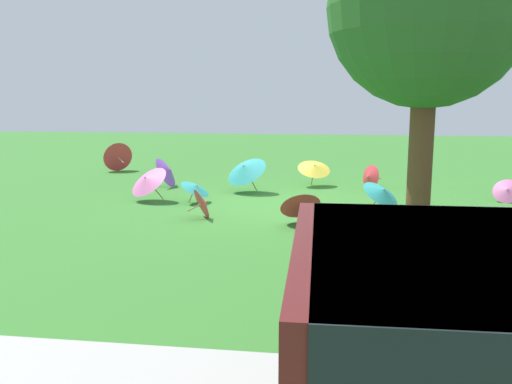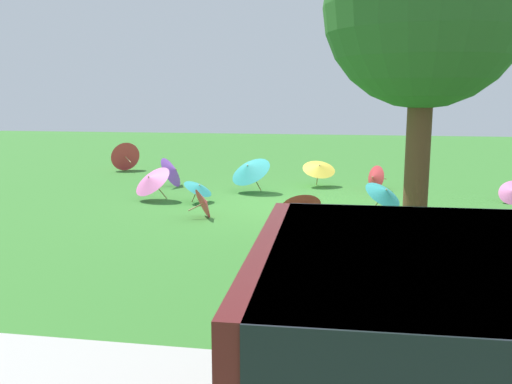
% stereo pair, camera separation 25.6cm
% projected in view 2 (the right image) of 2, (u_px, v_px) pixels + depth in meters
% --- Properties ---
extents(ground, '(40.00, 40.00, 0.00)m').
position_uv_depth(ground, '(292.00, 206.00, 10.97)').
color(ground, '#387A2D').
extents(shade_tree, '(2.53, 2.53, 4.57)m').
position_uv_depth(shade_tree, '(425.00, 8.00, 6.74)').
color(shade_tree, brown).
rests_on(shade_tree, ground).
extents(parasol_red_0, '(0.86, 0.79, 0.68)m').
position_uv_depth(parasol_red_0, '(300.00, 203.00, 9.37)').
color(parasol_red_0, tan).
rests_on(parasol_red_0, ground).
extents(parasol_teal_0, '(0.73, 0.74, 0.52)m').
position_uv_depth(parasol_teal_0, '(199.00, 187.00, 11.29)').
color(parasol_teal_0, tan).
rests_on(parasol_teal_0, ground).
extents(parasol_pink_0, '(1.11, 1.10, 0.79)m').
position_uv_depth(parasol_pink_0, '(151.00, 179.00, 11.45)').
color(parasol_pink_0, tan).
rests_on(parasol_pink_0, ground).
extents(parasol_purple_0, '(0.81, 0.81, 0.77)m').
position_uv_depth(parasol_purple_0, '(173.00, 171.00, 13.28)').
color(parasol_purple_0, tan).
rests_on(parasol_purple_0, ground).
extents(parasol_teal_2, '(1.26, 1.25, 0.91)m').
position_uv_depth(parasol_teal_2, '(249.00, 169.00, 12.38)').
color(parasol_teal_2, tan).
rests_on(parasol_teal_2, ground).
extents(parasol_red_1, '(0.55, 0.65, 0.56)m').
position_uv_depth(parasol_red_1, '(205.00, 203.00, 9.92)').
color(parasol_red_1, tan).
rests_on(parasol_red_1, ground).
extents(parasol_teal_3, '(0.97, 0.98, 0.68)m').
position_uv_depth(parasol_teal_3, '(384.00, 193.00, 10.13)').
color(parasol_teal_3, tan).
rests_on(parasol_teal_3, ground).
extents(parasol_red_3, '(0.88, 0.85, 0.87)m').
position_uv_depth(parasol_red_3, '(125.00, 156.00, 16.08)').
color(parasol_red_3, tan).
rests_on(parasol_red_3, ground).
extents(parasol_yellow_0, '(0.99, 0.98, 0.70)m').
position_uv_depth(parasol_yellow_0, '(319.00, 167.00, 13.23)').
color(parasol_yellow_0, tan).
rests_on(parasol_yellow_0, ground).
extents(parasol_red_4, '(0.55, 0.59, 0.58)m').
position_uv_depth(parasol_red_4, '(374.00, 177.00, 12.88)').
color(parasol_red_4, tan).
rests_on(parasol_red_4, ground).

